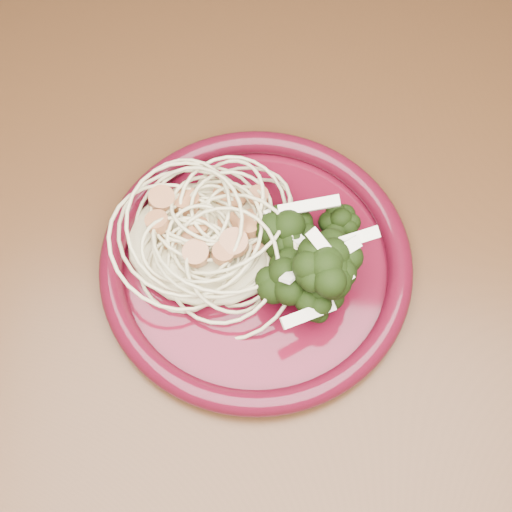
{
  "coord_description": "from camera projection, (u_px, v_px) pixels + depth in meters",
  "views": [
    {
      "loc": [
        0.04,
        -0.21,
        1.26
      ],
      "look_at": [
        0.02,
        0.03,
        0.77
      ],
      "focal_mm": 50.0,
      "sensor_mm": 36.0,
      "label": 1
    }
  ],
  "objects": [
    {
      "name": "spaghetti_pile",
      "position": [
        208.0,
        236.0,
        0.55
      ],
      "size": [
        0.16,
        0.15,
        0.03
      ],
      "primitive_type": "ellipsoid",
      "rotation": [
        0.0,
        0.0,
        -0.34
      ],
      "color": "beige",
      "rests_on": "dinner_plate"
    },
    {
      "name": "onion_garnish",
      "position": [
        321.0,
        258.0,
        0.5
      ],
      "size": [
        0.09,
        0.1,
        0.05
      ],
      "primitive_type": null,
      "rotation": [
        0.0,
        0.0,
        -0.34
      ],
      "color": "#EAE4C8",
      "rests_on": "broccoli_pile"
    },
    {
      "name": "broccoli_pile",
      "position": [
        318.0,
        276.0,
        0.53
      ],
      "size": [
        0.13,
        0.16,
        0.05
      ],
      "primitive_type": "ellipsoid",
      "rotation": [
        0.0,
        0.0,
        -0.34
      ],
      "color": "black",
      "rests_on": "dinner_plate"
    },
    {
      "name": "dinner_plate",
      "position": [
        256.0,
        262.0,
        0.55
      ],
      "size": [
        0.31,
        0.31,
        0.02
      ],
      "rotation": [
        0.0,
        0.0,
        -0.34
      ],
      "color": "#480816",
      "rests_on": "dining_table"
    },
    {
      "name": "dining_table",
      "position": [
        227.0,
        340.0,
        0.64
      ],
      "size": [
        1.2,
        0.8,
        0.75
      ],
      "color": "#472814",
      "rests_on": "ground"
    },
    {
      "name": "scallop_cluster",
      "position": [
        205.0,
        216.0,
        0.52
      ],
      "size": [
        0.13,
        0.13,
        0.03
      ],
      "primitive_type": null,
      "rotation": [
        0.0,
        0.0,
        -0.34
      ],
      "color": "#B47346",
      "rests_on": "spaghetti_pile"
    }
  ]
}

